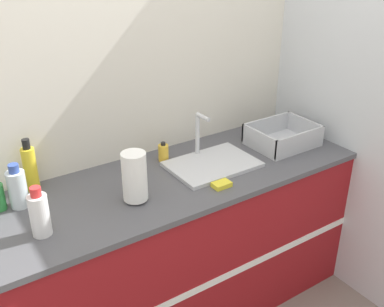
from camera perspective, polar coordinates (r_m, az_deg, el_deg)
name	(u,v)px	position (r m, az deg, el deg)	size (l,w,h in m)	color
wall_back	(136,80)	(2.40, -7.16, 9.28)	(4.41, 0.06, 2.60)	beige
wall_right	(323,66)	(2.76, 16.35, 10.62)	(0.06, 2.65, 2.60)	silver
counter_cabinet	(174,247)	(2.51, -2.26, -11.82)	(2.03, 0.68, 0.88)	maroon
sink	(212,162)	(2.38, 2.50, -1.12)	(0.46, 0.32, 0.26)	silver
paper_towel_roll	(135,177)	(2.03, -7.30, -2.97)	(0.11, 0.11, 0.24)	#4C4C51
dish_rack	(282,138)	(2.66, 11.39, 1.93)	(0.37, 0.29, 0.12)	#B7BABF
bottle_white_spray	(39,214)	(1.91, -18.80, -7.28)	(0.08, 0.08, 0.22)	white
bottle_yellow	(30,168)	(2.24, -19.86, -1.74)	(0.06, 0.06, 0.26)	yellow
bottle_clear	(17,188)	(2.14, -21.29, -4.11)	(0.08, 0.08, 0.21)	silver
soap_dispenser	(163,153)	(2.42, -3.65, 0.12)	(0.06, 0.06, 0.11)	gold
sponge	(222,185)	(2.18, 3.78, -3.95)	(0.09, 0.06, 0.02)	yellow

